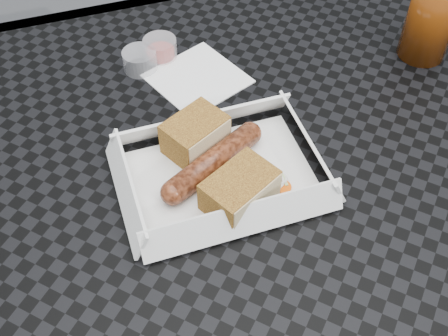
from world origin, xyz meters
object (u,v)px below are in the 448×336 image
object	(u,v)px
food_tray	(221,177)
patio_table	(279,187)
bratwurst	(213,162)
drink_glass	(434,12)

from	to	relation	value
food_tray	patio_table	bearing A→B (deg)	11.01
patio_table	bratwurst	bearing A→B (deg)	-176.86
patio_table	drink_glass	xyz separation A→B (m)	(0.27, 0.12, 0.15)
drink_glass	food_tray	bearing A→B (deg)	-159.44
patio_table	bratwurst	size ratio (longest dim) A/B	5.37
drink_glass	patio_table	bearing A→B (deg)	-156.52
patio_table	drink_glass	world-z (taller)	drink_glass
food_tray	bratwurst	xyz separation A→B (m)	(-0.01, 0.01, 0.02)
bratwurst	drink_glass	size ratio (longest dim) A/B	1.00
food_tray	drink_glass	bearing A→B (deg)	20.56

